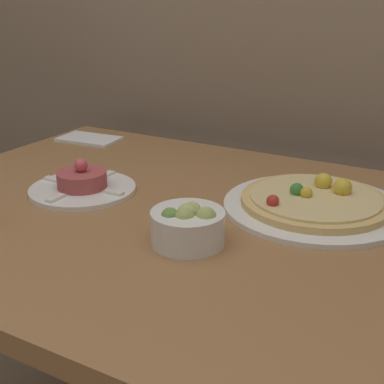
# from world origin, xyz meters

# --- Properties ---
(dining_table) EXTENTS (1.20, 0.83, 0.76)m
(dining_table) POSITION_xyz_m (0.00, 0.42, 0.66)
(dining_table) COLOR olive
(dining_table) RESTS_ON ground_plane
(pizza_plate) EXTENTS (0.33, 0.33, 0.05)m
(pizza_plate) POSITION_xyz_m (0.18, 0.55, 0.78)
(pizza_plate) COLOR white
(pizza_plate) RESTS_ON dining_table
(tartare_plate) EXTENTS (0.21, 0.21, 0.07)m
(tartare_plate) POSITION_xyz_m (-0.25, 0.41, 0.78)
(tartare_plate) COLOR white
(tartare_plate) RESTS_ON dining_table
(small_bowl) EXTENTS (0.12, 0.12, 0.07)m
(small_bowl) POSITION_xyz_m (0.04, 0.31, 0.79)
(small_bowl) COLOR white
(small_bowl) RESTS_ON dining_table
(napkin) EXTENTS (0.17, 0.11, 0.01)m
(napkin) POSITION_xyz_m (-0.49, 0.71, 0.77)
(napkin) COLOR white
(napkin) RESTS_ON dining_table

